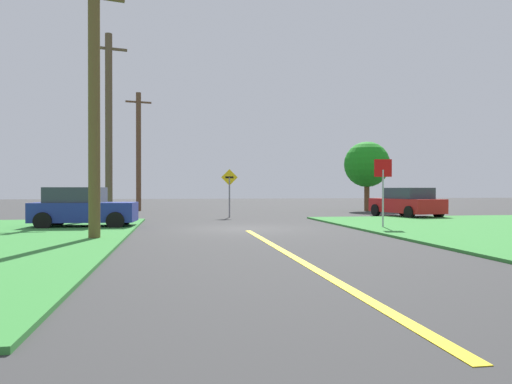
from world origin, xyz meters
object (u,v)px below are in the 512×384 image
object	(u,v)px
stop_sign	(383,181)
direction_sign	(229,187)
car_on_crossroad	(406,203)
utility_pole_near	(94,105)
parked_car_near_building	(83,208)
utility_pole_far	(139,151)
utility_pole_mid	(109,125)
oak_tree_left	(367,165)

from	to	relation	value
stop_sign	direction_sign	size ratio (longest dim) A/B	1.02
car_on_crossroad	utility_pole_near	bearing A→B (deg)	112.68
parked_car_near_building	utility_pole_far	world-z (taller)	utility_pole_far
car_on_crossroad	utility_pole_far	distance (m)	18.63
utility_pole_mid	utility_pole_far	xyz separation A→B (m)	(0.72, 10.06, -0.48)
stop_sign	car_on_crossroad	distance (m)	8.68
utility_pole_near	direction_sign	size ratio (longest dim) A/B	3.03
oak_tree_left	car_on_crossroad	bearing A→B (deg)	-95.97
stop_sign	parked_car_near_building	distance (m)	11.88
car_on_crossroad	oak_tree_left	size ratio (longest dim) A/B	0.96
utility_pole_near	utility_pole_far	xyz separation A→B (m)	(-0.18, 20.13, 0.19)
utility_pole_near	oak_tree_left	distance (m)	23.58
stop_sign	utility_pole_mid	bearing A→B (deg)	-24.45
parked_car_near_building	utility_pole_far	size ratio (longest dim) A/B	0.48
utility_pole_mid	oak_tree_left	size ratio (longest dim) A/B	1.90
car_on_crossroad	utility_pole_far	xyz separation A→B (m)	(-15.17, 10.24, 3.47)
parked_car_near_building	utility_pole_mid	distance (m)	6.52
parked_car_near_building	utility_pole_near	size ratio (longest dim) A/B	0.50
car_on_crossroad	direction_sign	xyz separation A→B (m)	(-9.67, 1.34, 0.84)
utility_pole_far	oak_tree_left	world-z (taller)	utility_pole_far
direction_sign	oak_tree_left	xyz separation A→B (m)	(10.47, 6.27, 1.64)
parked_car_near_building	car_on_crossroad	xyz separation A→B (m)	(16.22, 5.00, 0.00)
car_on_crossroad	utility_pole_mid	xyz separation A→B (m)	(-15.88, 0.18, 3.95)
utility_pole_far	stop_sign	bearing A→B (deg)	-58.92
stop_sign	oak_tree_left	bearing A→B (deg)	-100.92
utility_pole_mid	oak_tree_left	world-z (taller)	utility_pole_mid
direction_sign	oak_tree_left	size ratio (longest dim) A/B	0.54
car_on_crossroad	utility_pole_far	bearing A→B (deg)	45.24
stop_sign	oak_tree_left	distance (m)	15.91
utility_pole_near	utility_pole_mid	bearing A→B (deg)	95.08
stop_sign	direction_sign	xyz separation A→B (m)	(-5.06, 8.62, -0.23)
car_on_crossroad	oak_tree_left	bearing A→B (deg)	-16.70
utility_pole_near	utility_pole_far	world-z (taller)	utility_pole_far
parked_car_near_building	car_on_crossroad	size ratio (longest dim) A/B	0.85
car_on_crossroad	utility_pole_mid	world-z (taller)	utility_pole_mid
parked_car_near_building	utility_pole_near	distance (m)	6.02
parked_car_near_building	utility_pole_far	xyz separation A→B (m)	(1.05, 15.24, 3.47)
stop_sign	utility_pole_near	world-z (taller)	utility_pole_near
utility_pole_near	oak_tree_left	bearing A→B (deg)	47.96
utility_pole_mid	direction_sign	distance (m)	7.05
direction_sign	utility_pole_near	bearing A→B (deg)	-115.34
oak_tree_left	utility_pole_near	bearing A→B (deg)	-132.04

